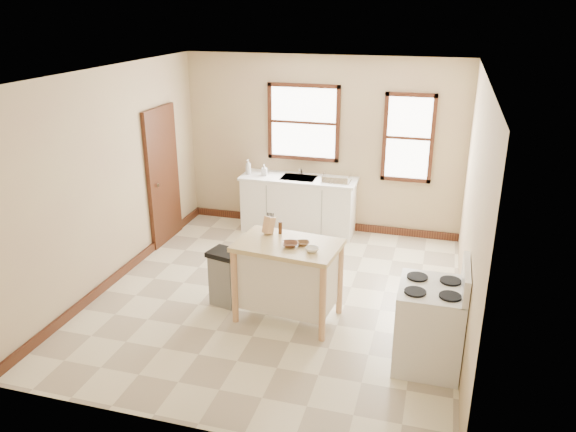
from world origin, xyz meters
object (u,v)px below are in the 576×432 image
object	(u,v)px
dish_rack	(337,178)
gas_stove	(430,314)
soap_bottle_b	(264,170)
soap_bottle_a	(248,167)
knife_block	(269,226)
bowl_a	(290,244)
trash_bin	(225,277)
bowl_c	(312,249)
kitchen_island	(288,281)
bowl_b	(303,243)
pepper_grinder	(280,228)

from	to	relation	value
dish_rack	gas_stove	distance (m)	3.50
soap_bottle_b	gas_stove	distance (m)	4.19
soap_bottle_a	gas_stove	size ratio (longest dim) A/B	0.21
knife_block	gas_stove	bearing A→B (deg)	7.02
bowl_a	trash_bin	distance (m)	1.09
bowl_a	bowl_c	bearing A→B (deg)	-14.95
kitchen_island	gas_stove	world-z (taller)	gas_stove
soap_bottle_a	trash_bin	bearing A→B (deg)	-63.58
soap_bottle_b	knife_block	bearing A→B (deg)	-77.14
kitchen_island	bowl_a	size ratio (longest dim) A/B	6.39
bowl_b	bowl_c	world-z (taller)	bowl_c
knife_block	bowl_c	xyz separation A→B (m)	(0.61, -0.36, -0.08)
soap_bottle_a	knife_block	distance (m)	2.64
pepper_grinder	trash_bin	distance (m)	0.96
gas_stove	kitchen_island	bearing A→B (deg)	163.06
bowl_c	gas_stove	xyz separation A→B (m)	(1.32, -0.36, -0.40)
bowl_b	soap_bottle_b	bearing A→B (deg)	116.66
soap_bottle_a	dish_rack	distance (m)	1.46
trash_bin	pepper_grinder	bearing A→B (deg)	26.01
knife_block	bowl_c	distance (m)	0.72
knife_block	pepper_grinder	bearing A→B (deg)	43.87
soap_bottle_a	knife_block	world-z (taller)	soap_bottle_a
bowl_a	bowl_b	xyz separation A→B (m)	(0.13, 0.08, -0.00)
soap_bottle_a	bowl_a	distance (m)	3.05
knife_block	bowl_a	size ratio (longest dim) A/B	1.09
soap_bottle_b	pepper_grinder	bearing A→B (deg)	-74.11
knife_block	bowl_b	xyz separation A→B (m)	(0.47, -0.21, -0.08)
soap_bottle_b	knife_block	xyz separation A→B (m)	(0.84, -2.40, 0.05)
bowl_a	bowl_b	bearing A→B (deg)	30.30
soap_bottle_b	kitchen_island	distance (m)	2.90
soap_bottle_b	kitchen_island	xyz separation A→B (m)	(1.14, -2.62, -0.53)
trash_bin	kitchen_island	bearing A→B (deg)	6.12
trash_bin	bowl_c	bearing A→B (deg)	1.12
soap_bottle_b	bowl_b	xyz separation A→B (m)	(1.31, -2.61, -0.03)
dish_rack	bowl_b	bearing A→B (deg)	-105.28
soap_bottle_a	pepper_grinder	size ratio (longest dim) A/B	1.64
knife_block	bowl_a	world-z (taller)	knife_block
soap_bottle_b	bowl_a	distance (m)	2.93
soap_bottle_b	gas_stove	size ratio (longest dim) A/B	0.16
soap_bottle_b	bowl_c	xyz separation A→B (m)	(1.45, -2.76, -0.03)
bowl_c	pepper_grinder	bearing A→B (deg)	140.54
bowl_b	gas_stove	size ratio (longest dim) A/B	0.13
soap_bottle_b	pepper_grinder	xyz separation A→B (m)	(0.97, -2.36, 0.02)
dish_rack	trash_bin	bearing A→B (deg)	-127.60
soap_bottle_a	knife_block	xyz separation A→B (m)	(1.11, -2.40, 0.02)
bowl_c	trash_bin	size ratio (longest dim) A/B	0.21
knife_block	trash_bin	distance (m)	0.89
pepper_grinder	trash_bin	world-z (taller)	pepper_grinder
gas_stove	pepper_grinder	bearing A→B (deg)	157.33
dish_rack	bowl_a	xyz separation A→B (m)	(-0.01, -2.66, 0.01)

